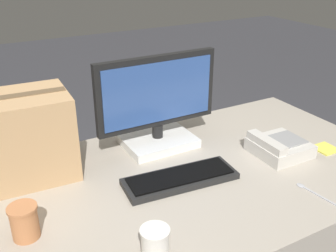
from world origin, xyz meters
The scene contains 8 objects.
monitor centered at (0.09, 0.27, 0.92)m, with size 0.51×0.23×0.38m.
keyboard centered at (0.03, -0.02, 0.77)m, with size 0.42×0.18×0.03m.
desk_phone centered at (0.47, -0.04, 0.79)m, with size 0.20×0.20×0.08m.
paper_cup_left centered at (-0.51, -0.06, 0.81)m, with size 0.08×0.08×0.10m.
paper_cup_right centered at (-0.22, -0.31, 0.80)m, with size 0.08×0.08×0.09m.
spoon centered at (0.38, -0.29, 0.76)m, with size 0.03×0.16×0.00m.
cardboard_box centered at (-0.45, 0.28, 0.91)m, with size 0.39×0.27×0.31m.
sticky_note_pad centered at (0.67, -0.11, 0.76)m, with size 0.09×0.09×0.01m.
Camera 1 is at (-0.58, -1.03, 1.52)m, focal length 42.00 mm.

